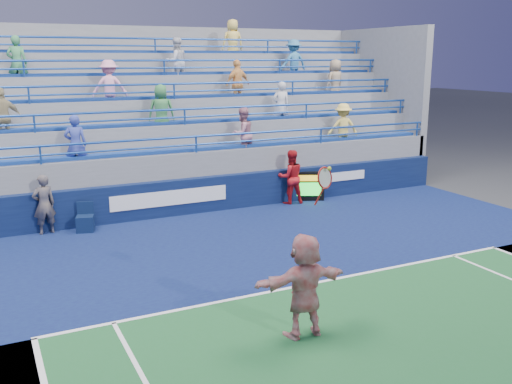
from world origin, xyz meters
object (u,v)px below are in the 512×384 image
serve_speed_board (303,186)px  tennis_player (304,285)px  line_judge (44,205)px  judge_chair (85,222)px  ball_girl (291,177)px

serve_speed_board → tennis_player: (-4.84, -8.23, 0.43)m
serve_speed_board → line_judge: size_ratio=0.83×
tennis_player → line_judge: 8.77m
judge_chair → serve_speed_board: bearing=2.8°
ball_girl → judge_chair: bearing=12.2°
tennis_player → line_judge: size_ratio=1.78×
serve_speed_board → judge_chair: bearing=-177.2°
serve_speed_board → tennis_player: size_ratio=0.46×
serve_speed_board → tennis_player: tennis_player is taller
serve_speed_board → ball_girl: (-0.54, -0.12, 0.39)m
judge_chair → ball_girl: bearing=2.0°
judge_chair → tennis_player: bearing=-73.5°
line_judge → ball_girl: ball_girl is taller
serve_speed_board → line_judge: bearing=-179.2°
judge_chair → ball_girl: size_ratio=0.45×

